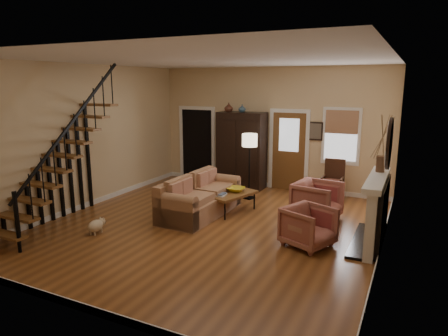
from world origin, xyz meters
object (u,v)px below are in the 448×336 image
at_px(coffee_table, 231,202).
at_px(side_chair, 333,180).
at_px(floor_lamp, 249,167).
at_px(armchair_right, 317,201).
at_px(armoire, 242,150).
at_px(sofa, 200,197).
at_px(armchair_left, 308,227).

height_order(coffee_table, side_chair, side_chair).
bearing_deg(floor_lamp, armchair_right, -23.80).
distance_m(armoire, sofa, 2.68).
bearing_deg(coffee_table, sofa, -138.02).
xyz_separation_m(sofa, armchair_right, (2.40, 0.80, 0.00)).
bearing_deg(side_chair, armchair_right, -90.06).
relative_size(armoire, armchair_left, 2.64).
xyz_separation_m(coffee_table, armchair_right, (1.87, 0.32, 0.19)).
height_order(armchair_left, side_chair, side_chair).
xyz_separation_m(armchair_right, floor_lamp, (-1.92, 0.85, 0.41)).
xyz_separation_m(armoire, side_chair, (2.55, -0.20, -0.54)).
bearing_deg(armchair_left, armoire, 61.98).
relative_size(armchair_left, side_chair, 0.78).
relative_size(coffee_table, armchair_left, 1.46).
bearing_deg(coffee_table, armchair_left, -29.46).
bearing_deg(armoire, sofa, -86.84).
relative_size(armoire, sofa, 0.94).
bearing_deg(armchair_left, floor_lamp, 64.33).
distance_m(coffee_table, floor_lamp, 1.31).
relative_size(armchair_left, floor_lamp, 0.48).
height_order(sofa, armchair_left, sofa).
relative_size(sofa, coffee_table, 1.92).
xyz_separation_m(sofa, floor_lamp, (0.49, 1.64, 0.41)).
bearing_deg(armoire, side_chair, -4.48).
relative_size(armchair_right, floor_lamp, 0.55).
bearing_deg(armchair_left, side_chair, 25.70).
distance_m(armoire, side_chair, 2.61).
bearing_deg(armchair_right, floor_lamp, 75.28).
distance_m(coffee_table, armchair_left, 2.38).
xyz_separation_m(armoire, coffee_table, (0.67, -2.12, -0.83)).
bearing_deg(floor_lamp, side_chair, 21.57).
xyz_separation_m(coffee_table, armchair_left, (2.07, -1.17, 0.14)).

